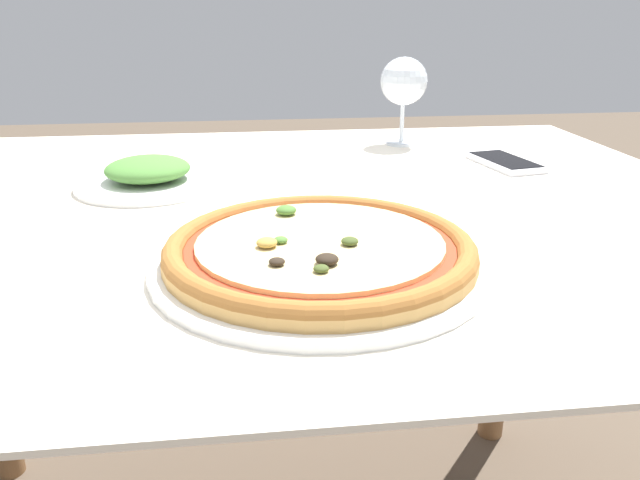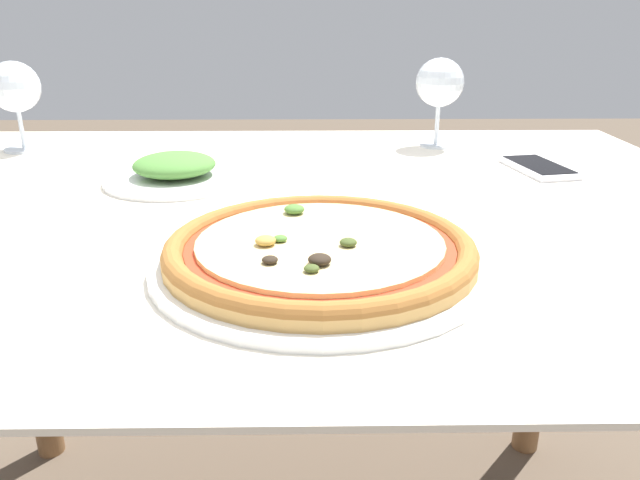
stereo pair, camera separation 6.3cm
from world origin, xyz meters
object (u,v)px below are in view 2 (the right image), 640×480
pizza_plate (320,252)px  cell_phone (538,167)px  dining_table (273,255)px  wine_glass_far_right (15,89)px  wine_glass_far_left (440,84)px  side_plate (175,171)px

pizza_plate → cell_phone: bearing=47.5°
pizza_plate → dining_table: bearing=105.0°
dining_table → wine_glass_far_right: 0.61m
dining_table → wine_glass_far_left: size_ratio=8.26×
wine_glass_far_left → cell_phone: bearing=-54.9°
wine_glass_far_right → cell_phone: 0.93m
pizza_plate → wine_glass_far_right: 0.79m
pizza_plate → wine_glass_far_left: 0.64m
wine_glass_far_right → side_plate: (0.33, -0.23, -0.10)m
side_plate → pizza_plate: bearing=-57.1°
dining_table → side_plate: 0.20m
side_plate → cell_phone: bearing=6.1°
wine_glass_far_left → cell_phone: (0.13, -0.19, -0.11)m
wine_glass_far_left → wine_glass_far_right: (-0.77, -0.02, -0.00)m
pizza_plate → side_plate: (-0.22, 0.33, -0.00)m
pizza_plate → side_plate: size_ratio=1.62×
cell_phone → side_plate: 0.58m
pizza_plate → side_plate: side_plate is taller
wine_glass_far_left → cell_phone: wine_glass_far_left is taller
dining_table → wine_glass_far_right: wine_glass_far_right is taller
wine_glass_far_right → cell_phone: bearing=-10.4°
wine_glass_far_right → cell_phone: wine_glass_far_right is taller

